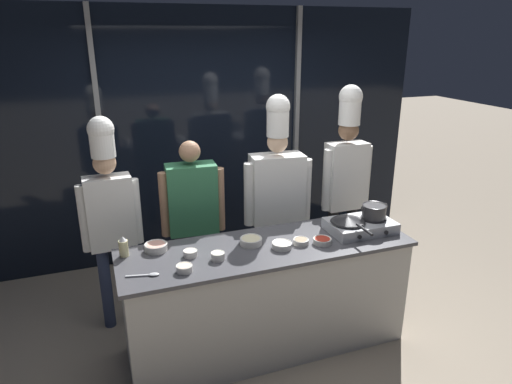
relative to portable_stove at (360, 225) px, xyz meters
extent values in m
plane|color=gray|center=(-0.81, 0.01, -0.95)|extent=(24.00, 24.00, 0.00)
cube|color=black|center=(-0.81, 1.89, 0.40)|extent=(5.07, 0.04, 2.70)
cube|color=gray|center=(-1.89, 1.84, 0.40)|extent=(0.05, 0.05, 2.70)
cube|color=gray|center=(0.26, 1.84, 0.40)|extent=(0.05, 0.05, 2.70)
cube|color=beige|center=(-0.81, 0.01, -0.51)|extent=(2.18, 0.66, 0.87)
cube|color=#47474C|center=(-0.81, 0.01, -0.06)|extent=(2.24, 0.69, 0.03)
cube|color=#B2B5BA|center=(0.00, 0.00, 0.00)|extent=(0.53, 0.35, 0.09)
cylinder|color=black|center=(-0.12, 0.00, 0.05)|extent=(0.21, 0.21, 0.01)
cylinder|color=black|center=(-0.12, -0.18, 0.00)|extent=(0.03, 0.01, 0.03)
cylinder|color=black|center=(0.12, 0.00, 0.05)|extent=(0.21, 0.21, 0.01)
cylinder|color=black|center=(0.12, -0.18, 0.00)|extent=(0.03, 0.01, 0.03)
cylinder|color=#232326|center=(-0.12, 0.00, 0.06)|extent=(0.26, 0.26, 0.01)
cone|color=#232326|center=(-0.12, 0.00, 0.07)|extent=(0.28, 0.28, 0.04)
cylinder|color=black|center=(-0.12, -0.24, 0.08)|extent=(0.02, 0.21, 0.02)
cylinder|color=#333335|center=(0.12, 0.00, 0.11)|extent=(0.19, 0.19, 0.11)
torus|color=#333335|center=(0.12, 0.00, 0.16)|extent=(0.20, 0.20, 0.01)
torus|color=#333335|center=(0.01, 0.00, 0.14)|extent=(0.01, 0.05, 0.05)
torus|color=#333335|center=(0.23, 0.00, 0.14)|extent=(0.01, 0.05, 0.05)
cylinder|color=beige|center=(-1.85, 0.20, 0.01)|extent=(0.07, 0.07, 0.12)
cone|color=white|center=(-1.85, 0.20, 0.09)|extent=(0.06, 0.06, 0.03)
cylinder|color=silver|center=(-0.92, 0.07, -0.02)|extent=(0.17, 0.17, 0.05)
torus|color=silver|center=(-0.92, 0.07, 0.00)|extent=(0.17, 0.17, 0.01)
cylinder|color=beige|center=(-0.92, 0.07, -0.01)|extent=(0.14, 0.14, 0.03)
cylinder|color=silver|center=(-1.62, 0.21, -0.02)|extent=(0.17, 0.17, 0.05)
torus|color=silver|center=(-1.62, 0.21, 0.00)|extent=(0.17, 0.17, 0.01)
cylinder|color=#EAA893|center=(-1.62, 0.21, -0.01)|extent=(0.14, 0.14, 0.03)
cylinder|color=silver|center=(-0.56, -0.06, -0.03)|extent=(0.12, 0.12, 0.04)
torus|color=silver|center=(-0.56, -0.06, -0.01)|extent=(0.12, 0.12, 0.01)
cylinder|color=#9E896B|center=(-0.56, -0.06, -0.02)|extent=(0.10, 0.10, 0.02)
cylinder|color=silver|center=(-1.23, -0.08, -0.02)|extent=(0.10, 0.10, 0.05)
torus|color=silver|center=(-1.23, -0.08, 0.01)|extent=(0.10, 0.10, 0.01)
cylinder|color=silver|center=(-1.23, -0.08, -0.01)|extent=(0.08, 0.08, 0.03)
cylinder|color=silver|center=(-0.40, -0.11, -0.03)|extent=(0.14, 0.14, 0.04)
torus|color=silver|center=(-0.40, -0.11, -0.01)|extent=(0.14, 0.14, 0.01)
cylinder|color=#B22D1E|center=(-0.40, -0.11, -0.02)|extent=(0.12, 0.12, 0.02)
cylinder|color=silver|center=(-0.72, -0.07, -0.03)|extent=(0.15, 0.15, 0.04)
torus|color=silver|center=(-0.72, -0.07, 0.00)|extent=(0.15, 0.15, 0.01)
cylinder|color=white|center=(-0.72, -0.07, -0.01)|extent=(0.12, 0.12, 0.02)
cylinder|color=silver|center=(-1.49, -0.17, -0.02)|extent=(0.11, 0.11, 0.04)
torus|color=silver|center=(-1.49, -0.17, 0.00)|extent=(0.11, 0.11, 0.01)
cylinder|color=beige|center=(-1.49, -0.17, -0.01)|extent=(0.09, 0.09, 0.02)
cylinder|color=silver|center=(-1.40, 0.04, -0.02)|extent=(0.10, 0.10, 0.04)
torus|color=silver|center=(-1.40, 0.04, 0.00)|extent=(0.10, 0.10, 0.01)
cylinder|color=silver|center=(-1.40, 0.04, -0.01)|extent=(0.08, 0.08, 0.02)
cube|color=#B2B5BA|center=(-1.80, -0.13, -0.04)|extent=(0.15, 0.05, 0.01)
ellipsoid|color=#B2B5BA|center=(-1.69, -0.15, -0.04)|extent=(0.08, 0.06, 0.02)
cylinder|color=#2D3856|center=(-1.80, 0.73, -0.57)|extent=(0.10, 0.10, 0.75)
cylinder|color=#2D3856|center=(-2.01, 0.72, -0.57)|extent=(0.10, 0.10, 0.75)
cube|color=white|center=(-1.91, 0.72, 0.11)|extent=(0.38, 0.21, 0.61)
cylinder|color=white|center=(-1.70, 0.70, 0.09)|extent=(0.07, 0.07, 0.56)
cylinder|color=white|center=(-2.11, 0.68, 0.09)|extent=(0.07, 0.07, 0.56)
sphere|color=tan|center=(-1.91, 0.72, 0.52)|extent=(0.18, 0.18, 0.18)
cylinder|color=white|center=(-1.91, 0.72, 0.68)|extent=(0.19, 0.19, 0.22)
sphere|color=white|center=(-1.91, 0.72, 0.79)|extent=(0.20, 0.20, 0.20)
cylinder|color=#232326|center=(-1.10, 0.76, -0.57)|extent=(0.11, 0.11, 0.76)
cylinder|color=#232326|center=(-1.34, 0.77, -0.57)|extent=(0.11, 0.11, 0.76)
cube|color=#33754C|center=(-1.22, 0.76, 0.12)|extent=(0.44, 0.25, 0.62)
cylinder|color=#A87A5B|center=(-0.98, 0.71, 0.10)|extent=(0.09, 0.09, 0.57)
cylinder|color=#A87A5B|center=(-1.46, 0.74, 0.10)|extent=(0.09, 0.09, 0.57)
sphere|color=#A87A5B|center=(-1.22, 0.76, 0.54)|extent=(0.18, 0.18, 0.18)
cylinder|color=#232326|center=(-0.31, 0.70, -0.56)|extent=(0.12, 0.12, 0.78)
cylinder|color=#232326|center=(-0.57, 0.73, -0.56)|extent=(0.12, 0.12, 0.78)
cube|color=white|center=(-0.44, 0.71, 0.14)|extent=(0.50, 0.29, 0.63)
cylinder|color=white|center=(-0.18, 0.65, 0.12)|extent=(0.10, 0.10, 0.58)
cylinder|color=white|center=(-0.71, 0.70, 0.12)|extent=(0.10, 0.10, 0.58)
sphere|color=beige|center=(-0.44, 0.71, 0.57)|extent=(0.19, 0.19, 0.19)
cylinder|color=white|center=(-0.44, 0.71, 0.75)|extent=(0.19, 0.19, 0.26)
sphere|color=white|center=(-0.44, 0.71, 0.89)|extent=(0.21, 0.21, 0.21)
cylinder|color=#232326|center=(0.38, 0.73, -0.55)|extent=(0.10, 0.10, 0.80)
cylinder|color=#232326|center=(0.17, 0.73, -0.55)|extent=(0.10, 0.10, 0.80)
cube|color=white|center=(0.28, 0.73, 0.18)|extent=(0.39, 0.20, 0.65)
cylinder|color=white|center=(0.49, 0.70, 0.17)|extent=(0.08, 0.08, 0.60)
cylinder|color=white|center=(0.06, 0.70, 0.17)|extent=(0.08, 0.08, 0.60)
sphere|color=brown|center=(0.28, 0.73, 0.62)|extent=(0.19, 0.19, 0.19)
cylinder|color=white|center=(0.28, 0.73, 0.80)|extent=(0.20, 0.20, 0.26)
sphere|color=white|center=(0.28, 0.73, 0.93)|extent=(0.22, 0.22, 0.22)
camera|label=1|loc=(-1.97, -2.91, 1.49)|focal=32.00mm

